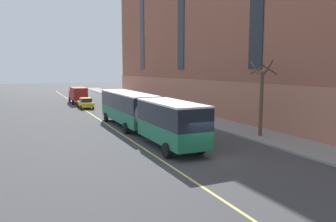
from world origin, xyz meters
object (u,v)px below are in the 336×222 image
parked_car_white_2 (172,113)px  parked_car_green_3 (146,105)px  parked_car_green_1 (130,101)px  box_truck (78,94)px  city_bus (142,112)px  street_tree_mid_block (261,97)px  taxi_cab (86,103)px

parked_car_white_2 → parked_car_green_3: bearing=89.7°
parked_car_green_1 → box_truck: box_truck is taller
city_bus → parked_car_white_2: bearing=47.9°
city_bus → street_tree_mid_block: 10.38m
box_truck → taxi_cab: (-0.03, -7.37, -0.82)m
parked_car_green_1 → box_truck: 9.59m
parked_car_green_3 → street_tree_mid_block: street_tree_mid_block is taller
street_tree_mid_block → parked_car_green_1: bearing=95.7°
city_bus → parked_car_green_1: 23.51m
taxi_cab → street_tree_mid_block: 29.16m
parked_car_green_3 → taxi_cab: 9.74m
parked_car_white_2 → parked_car_green_1: bearing=90.4°
parked_car_green_1 → taxi_cab: same height
parked_car_green_3 → taxi_cab: size_ratio=0.95×
parked_car_green_3 → box_truck: 15.68m
parked_car_white_2 → parked_car_green_3: 8.67m
city_bus → box_truck: (-1.19, 29.18, -0.41)m
taxi_cab → box_truck: bearing=89.8°
taxi_cab → parked_car_green_3: bearing=-42.1°
parked_car_green_1 → taxi_cab: size_ratio=0.96×
parked_car_green_3 → street_tree_mid_block: size_ratio=0.68×
city_bus → parked_car_green_1: bearing=75.5°
street_tree_mid_block → box_truck: bearing=105.9°
parked_car_green_1 → parked_car_white_2: 16.13m
parked_car_green_1 → parked_car_white_2: (0.10, -16.13, -0.00)m
city_bus → taxi_cab: city_bus is taller
parked_car_white_2 → street_tree_mid_block: (2.74, -12.09, 2.66)m
city_bus → parked_car_white_2: 8.98m
parked_car_white_2 → taxi_cab: same height
box_truck → parked_car_green_3: bearing=-62.6°
city_bus → taxi_cab: bearing=93.2°
city_bus → street_tree_mid_block: street_tree_mid_block is taller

